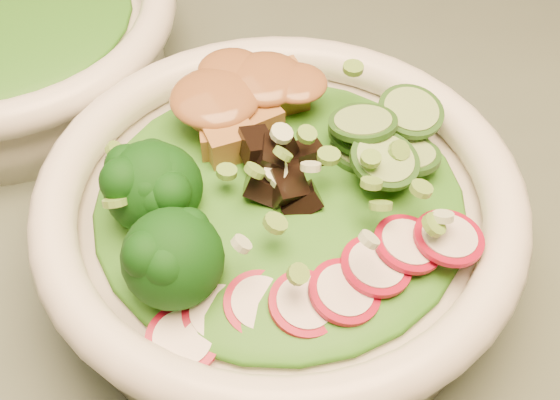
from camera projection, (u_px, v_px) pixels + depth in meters
name	position (u px, v px, depth m)	size (l,w,h in m)	color
dining_table	(453.00, 218.00, 0.69)	(1.20, 0.80, 0.75)	black
salad_bowl	(280.00, 222.00, 0.49)	(0.30, 0.30, 0.08)	white
side_bowl	(0.00, 35.00, 0.62)	(0.28, 0.28, 0.08)	white
lettuce_bed	(280.00, 199.00, 0.47)	(0.23, 0.23, 0.03)	#1F6916
broccoli_florets	(169.00, 217.00, 0.44)	(0.09, 0.08, 0.05)	black
radish_slices	(340.00, 284.00, 0.42)	(0.12, 0.04, 0.02)	maroon
cucumber_slices	(389.00, 150.00, 0.48)	(0.08, 0.08, 0.04)	#9DCA70
mushroom_heap	(271.00, 166.00, 0.47)	(0.08, 0.08, 0.04)	black
tofu_cubes	(239.00, 109.00, 0.50)	(0.10, 0.07, 0.04)	#9D6534
peanut_sauce	(239.00, 92.00, 0.49)	(0.08, 0.06, 0.02)	brown
scallion_garnish	(280.00, 168.00, 0.45)	(0.21, 0.21, 0.03)	#649936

